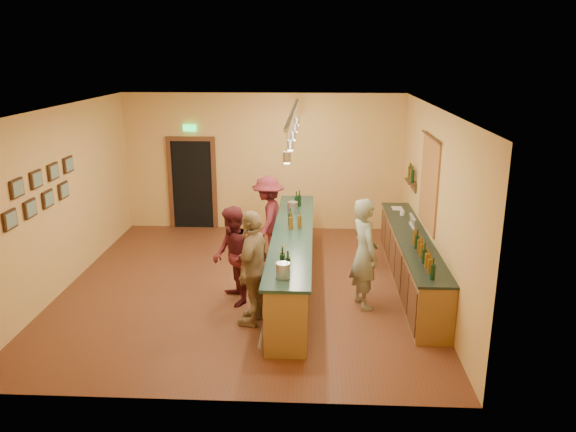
{
  "coord_description": "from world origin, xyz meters",
  "views": [
    {
      "loc": [
        1.21,
        -9.4,
        4.11
      ],
      "look_at": [
        0.74,
        0.2,
        1.28
      ],
      "focal_mm": 35.0,
      "sensor_mm": 36.0,
      "label": 1
    }
  ],
  "objects_px": {
    "customer_b": "(253,268)",
    "customer_c": "(268,219)",
    "customer_a": "(233,256)",
    "back_counter": "(411,260)",
    "bartender": "(364,254)",
    "bar_stool": "(364,244)",
    "tasting_bar": "(293,255)"
  },
  "relations": [
    {
      "from": "back_counter",
      "to": "customer_a",
      "type": "xyz_separation_m",
      "value": [
        -3.1,
        -0.88,
        0.35
      ]
    },
    {
      "from": "customer_b",
      "to": "customer_c",
      "type": "height_order",
      "value": "customer_b"
    },
    {
      "from": "bar_stool",
      "to": "bartender",
      "type": "bearing_deg",
      "value": -95.09
    },
    {
      "from": "customer_a",
      "to": "bar_stool",
      "type": "height_order",
      "value": "customer_a"
    },
    {
      "from": "tasting_bar",
      "to": "bartender",
      "type": "height_order",
      "value": "bartender"
    },
    {
      "from": "tasting_bar",
      "to": "customer_c",
      "type": "xyz_separation_m",
      "value": [
        -0.55,
        1.37,
        0.26
      ]
    },
    {
      "from": "customer_a",
      "to": "customer_c",
      "type": "height_order",
      "value": "customer_c"
    },
    {
      "from": "back_counter",
      "to": "customer_a",
      "type": "bearing_deg",
      "value": -164.1
    },
    {
      "from": "customer_b",
      "to": "bar_stool",
      "type": "bearing_deg",
      "value": 154.34
    },
    {
      "from": "customer_a",
      "to": "customer_b",
      "type": "bearing_deg",
      "value": 8.86
    },
    {
      "from": "bartender",
      "to": "tasting_bar",
      "type": "bearing_deg",
      "value": 40.49
    },
    {
      "from": "customer_c",
      "to": "bar_stool",
      "type": "xyz_separation_m",
      "value": [
        1.91,
        -0.33,
        -0.39
      ]
    },
    {
      "from": "customer_b",
      "to": "customer_a",
      "type": "bearing_deg",
      "value": -137.32
    },
    {
      "from": "bartender",
      "to": "bar_stool",
      "type": "xyz_separation_m",
      "value": [
        0.16,
        1.77,
        -0.46
      ]
    },
    {
      "from": "customer_b",
      "to": "customer_c",
      "type": "bearing_deg",
      "value": -167.63
    },
    {
      "from": "bartender",
      "to": "customer_b",
      "type": "xyz_separation_m",
      "value": [
        -1.76,
        -0.68,
        -0.02
      ]
    },
    {
      "from": "bartender",
      "to": "customer_b",
      "type": "relative_size",
      "value": 1.02
    },
    {
      "from": "back_counter",
      "to": "tasting_bar",
      "type": "bearing_deg",
      "value": -175.17
    },
    {
      "from": "bar_stool",
      "to": "back_counter",
      "type": "bearing_deg",
      "value": -47.87
    },
    {
      "from": "tasting_bar",
      "to": "bar_stool",
      "type": "distance_m",
      "value": 1.72
    },
    {
      "from": "bar_stool",
      "to": "customer_a",
      "type": "bearing_deg",
      "value": -143.13
    },
    {
      "from": "customer_b",
      "to": "bar_stool",
      "type": "xyz_separation_m",
      "value": [
        1.91,
        2.45,
        -0.44
      ]
    },
    {
      "from": "back_counter",
      "to": "bartender",
      "type": "height_order",
      "value": "bartender"
    },
    {
      "from": "back_counter",
      "to": "bar_stool",
      "type": "relative_size",
      "value": 7.37
    },
    {
      "from": "tasting_bar",
      "to": "customer_b",
      "type": "distance_m",
      "value": 1.54
    },
    {
      "from": "bartender",
      "to": "customer_b",
      "type": "height_order",
      "value": "bartender"
    },
    {
      "from": "customer_b",
      "to": "customer_c",
      "type": "distance_m",
      "value": 2.78
    },
    {
      "from": "customer_c",
      "to": "bar_stool",
      "type": "relative_size",
      "value": 2.81
    },
    {
      "from": "back_counter",
      "to": "customer_b",
      "type": "relative_size",
      "value": 2.49
    },
    {
      "from": "back_counter",
      "to": "tasting_bar",
      "type": "height_order",
      "value": "tasting_bar"
    },
    {
      "from": "back_counter",
      "to": "customer_c",
      "type": "height_order",
      "value": "customer_c"
    },
    {
      "from": "customer_a",
      "to": "customer_b",
      "type": "xyz_separation_m",
      "value": [
        0.41,
        -0.7,
        0.08
      ]
    }
  ]
}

